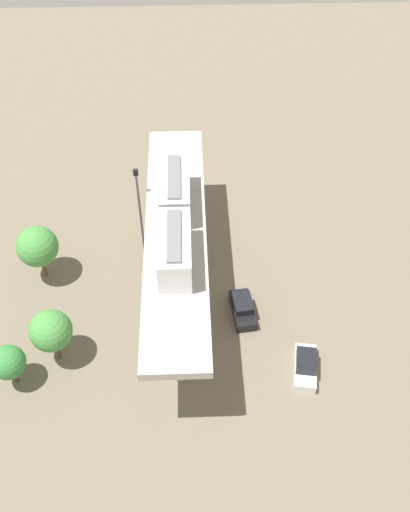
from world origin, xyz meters
TOP-DOWN VIEW (x-y plane):
  - ground_plane at (0.00, 0.00)m, footprint 120.00×120.00m
  - viaduct at (0.00, 0.00)m, footprint 5.20×28.00m
  - train at (0.00, -0.30)m, footprint 2.64×13.55m
  - parked_car_white at (10.58, -9.39)m, footprint 2.46×4.44m
  - parked_car_black at (5.81, -3.22)m, footprint 2.33×4.40m
  - tree_near_viaduct at (-12.81, 2.03)m, footprint 3.85×3.85m
  - tree_mid_lot at (-13.50, -9.55)m, footprint 2.82×2.82m
  - tree_far_corner at (-10.29, -7.23)m, footprint 3.53×3.53m
  - signal_post at (-3.40, 4.86)m, footprint 0.44×0.28m

SIDE VIEW (x-z plane):
  - ground_plane at x=0.00m, z-range 0.00..0.00m
  - parked_car_white at x=10.58m, z-range -0.14..1.62m
  - parked_car_black at x=5.81m, z-range -0.14..1.62m
  - tree_mid_lot at x=-13.50m, z-range 0.73..5.04m
  - tree_far_corner at x=-10.29m, z-range 0.99..6.54m
  - tree_near_viaduct at x=-12.81m, z-range 1.03..6.98m
  - signal_post at x=-3.40m, z-range 0.53..10.99m
  - viaduct at x=0.00m, z-range 1.97..9.83m
  - train at x=0.00m, z-range 7.77..11.01m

